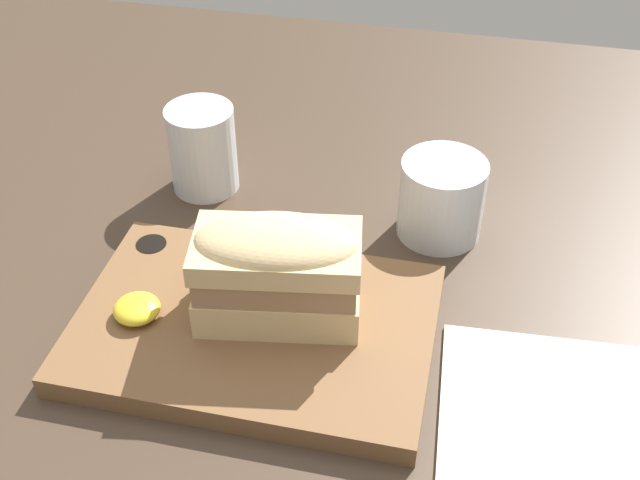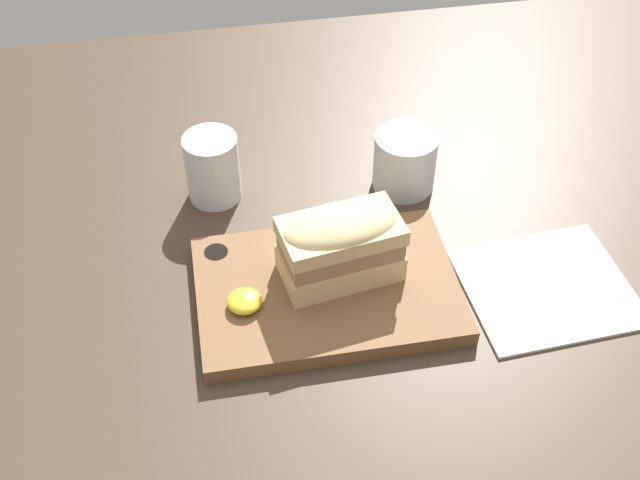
% 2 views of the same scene
% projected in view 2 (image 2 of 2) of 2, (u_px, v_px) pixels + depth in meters
% --- Properties ---
extents(dining_table, '(1.53, 1.17, 0.02)m').
position_uv_depth(dining_table, '(385.00, 260.00, 0.99)').
color(dining_table, '#423326').
rests_on(dining_table, ground).
extents(serving_board, '(0.30, 0.20, 0.02)m').
position_uv_depth(serving_board, '(326.00, 289.00, 0.93)').
color(serving_board, brown).
rests_on(serving_board, dining_table).
extents(sandwich, '(0.15, 0.09, 0.09)m').
position_uv_depth(sandwich, '(341.00, 243.00, 0.90)').
color(sandwich, '#DBBC84').
rests_on(sandwich, serving_board).
extents(mustard_dollop, '(0.04, 0.04, 0.02)m').
position_uv_depth(mustard_dollop, '(244.00, 301.00, 0.90)').
color(mustard_dollop, yellow).
rests_on(mustard_dollop, serving_board).
extents(water_glass, '(0.07, 0.07, 0.09)m').
position_uv_depth(water_glass, '(213.00, 171.00, 1.04)').
color(water_glass, silver).
rests_on(water_glass, dining_table).
extents(wine_glass, '(0.08, 0.08, 0.08)m').
position_uv_depth(wine_glass, '(405.00, 162.00, 1.06)').
color(wine_glass, silver).
rests_on(wine_glass, dining_table).
extents(napkin, '(0.20, 0.18, 0.00)m').
position_uv_depth(napkin, '(547.00, 287.00, 0.95)').
color(napkin, white).
rests_on(napkin, dining_table).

